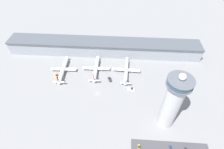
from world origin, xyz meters
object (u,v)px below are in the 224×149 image
at_px(control_tower, 172,102).
at_px(service_truck_baggage, 110,79).
at_px(car_black_suv, 139,147).
at_px(airplane_gate_bravo, 96,68).
at_px(service_truck_catering, 56,76).
at_px(service_truck_fuel, 131,89).
at_px(airplane_gate_charlie, 126,70).
at_px(airplane_gate_alpha, 63,69).
at_px(car_navy_sedan, 171,148).

xyz_separation_m(control_tower, service_truck_baggage, (-54.42, 49.62, -29.52)).
bearing_deg(car_black_suv, airplane_gate_bravo, 118.02).
xyz_separation_m(service_truck_catering, service_truck_fuel, (86.58, -15.13, 0.15)).
distance_m(airplane_gate_charlie, car_black_suv, 89.41).
distance_m(service_truck_catering, service_truck_baggage, 62.50).
relative_size(airplane_gate_alpha, service_truck_fuel, 5.13).
bearing_deg(service_truck_catering, service_truck_fuel, -9.91).
relative_size(control_tower, car_navy_sedan, 13.17).
xyz_separation_m(airplane_gate_alpha, airplane_gate_charlie, (74.46, 3.53, -0.10)).
xyz_separation_m(airplane_gate_bravo, service_truck_baggage, (17.40, -13.86, -3.05)).
bearing_deg(service_truck_fuel, car_black_suv, -84.59).
distance_m(service_truck_fuel, car_black_suv, 62.41).
relative_size(airplane_gate_charlie, car_navy_sedan, 9.36).
bearing_deg(airplane_gate_bravo, service_truck_baggage, -38.54).
bearing_deg(service_truck_fuel, car_navy_sedan, -62.55).
relative_size(control_tower, service_truck_baggage, 8.07).
distance_m(control_tower, airplane_gate_charlie, 77.20).
distance_m(airplane_gate_bravo, service_truck_fuel, 49.57).
relative_size(airplane_gate_alpha, airplane_gate_bravo, 1.06).
height_order(service_truck_catering, service_truck_fuel, service_truck_fuel).
bearing_deg(service_truck_catering, car_navy_sedan, -32.83).
relative_size(airplane_gate_alpha, airplane_gate_charlie, 0.99).
distance_m(service_truck_fuel, service_truck_baggage, 27.42).
height_order(service_truck_baggage, car_black_suv, service_truck_baggage).
height_order(service_truck_fuel, car_navy_sedan, service_truck_fuel).
bearing_deg(service_truck_catering, airplane_gate_bravo, 14.66).
distance_m(service_truck_baggage, car_navy_sedan, 93.03).
bearing_deg(control_tower, car_navy_sedan, -86.49).
distance_m(airplane_gate_alpha, service_truck_catering, 10.73).
height_order(airplane_gate_charlie, service_truck_catering, airplane_gate_charlie).
distance_m(airplane_gate_alpha, airplane_gate_charlie, 74.55).
bearing_deg(service_truck_catering, car_black_suv, -39.88).
bearing_deg(airplane_gate_charlie, service_truck_fuel, -78.28).
bearing_deg(car_black_suv, service_truck_fuel, 95.41).
height_order(airplane_gate_bravo, car_black_suv, airplane_gate_bravo).
distance_m(service_truck_catering, service_truck_fuel, 87.90).
bearing_deg(car_navy_sedan, service_truck_fuel, 117.45).
xyz_separation_m(control_tower, service_truck_catering, (-116.89, 51.70, -29.63)).
relative_size(service_truck_fuel, service_truck_baggage, 1.11).
xyz_separation_m(airplane_gate_charlie, service_truck_fuel, (5.49, -26.48, -2.96)).
bearing_deg(airplane_gate_alpha, airplane_gate_charlie, 2.72).
bearing_deg(car_navy_sedan, service_truck_baggage, 126.96).
xyz_separation_m(service_truck_fuel, car_black_suv, (5.88, -62.13, -0.52)).
height_order(control_tower, service_truck_fuel, control_tower).
xyz_separation_m(service_truck_baggage, car_black_suv, (30.00, -75.19, -0.49)).
distance_m(airplane_gate_charlie, car_navy_sedan, 95.42).
relative_size(airplane_gate_alpha, car_navy_sedan, 9.31).
xyz_separation_m(airplane_gate_alpha, service_truck_catering, (-6.63, -7.81, -3.21)).
relative_size(control_tower, service_truck_fuel, 7.25).
bearing_deg(service_truck_fuel, airplane_gate_bravo, 147.04).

